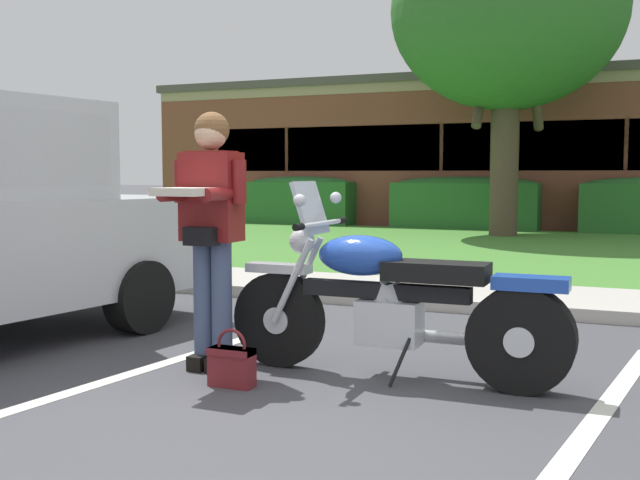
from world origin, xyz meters
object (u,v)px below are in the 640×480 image
Objects in this scene: rider_person at (210,219)px; shade_tree at (507,12)px; brick_building at (632,154)px; motorcycle at (405,303)px; hedge_left at (300,200)px; hedge_center_left at (465,202)px; handbag at (232,363)px.

shade_tree is at bearing 90.11° from rider_person.
brick_building reaches higher than rider_person.
hedge_left is at bearing 117.36° from motorcycle.
hedge_left is at bearing 180.00° from hedge_center_left.
hedge_center_left is 0.14× the size of brick_building.
handbag is (0.33, -0.31, -0.86)m from rider_person.
hedge_center_left is (-2.45, 12.75, 0.16)m from motorcycle.
shade_tree is 8.59m from brick_building.
rider_person is 0.07× the size of brick_building.
rider_person is at bearing -96.51° from brick_building.
brick_building is (0.93, 18.87, 1.36)m from motorcycle.
rider_person is (-1.25, -0.27, 0.52)m from motorcycle.
motorcycle is 1.38m from rider_person.
hedge_center_left is (4.15, 0.00, 0.00)m from hedge_left.
hedge_center_left is at bearing 95.26° from rider_person.
handbag is at bearing -42.90° from rider_person.
brick_building is (2.19, 19.14, 0.84)m from rider_person.
hedge_left is (-6.60, 12.75, 0.16)m from motorcycle.
handbag is 0.06× the size of shade_tree.
handbag is at bearing -148.10° from motorcycle.
shade_tree reaches higher than brick_building.
handbag is at bearing -66.94° from hedge_left.
rider_person is at bearing 137.10° from handbag.
brick_building reaches higher than handbag.
motorcycle is 0.09× the size of brick_building.
rider_person is 0.26× the size of shade_tree.
handbag is (-0.92, -0.57, -0.34)m from motorcycle.
rider_person reaches higher than handbag.
rider_person reaches higher than hedge_left.
motorcycle is 0.35× the size of shade_tree.
motorcycle is 18.94m from brick_building.
motorcycle is 14.36m from hedge_left.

